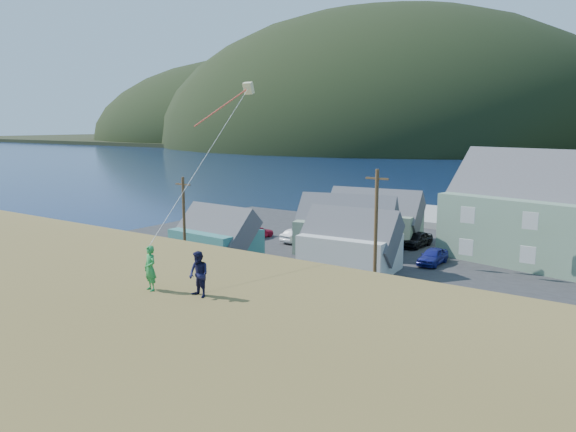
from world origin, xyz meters
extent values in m
plane|color=#0A1638|center=(0.00, 0.00, 0.00)|extent=(900.00, 900.00, 0.00)
cube|color=#4C3D19|center=(0.00, -17.50, 0.60)|extent=(110.00, 35.00, 1.20)
cube|color=#4C3D19|center=(0.00, -20.00, 1.80)|extent=(110.00, 35.00, 1.20)
cube|color=#4C3D19|center=(0.00, -22.50, 3.00)|extent=(110.00, 35.00, 1.20)
cube|color=#4C3D19|center=(0.00, -2.00, 0.05)|extent=(110.00, 8.00, 0.10)
cube|color=#28282B|center=(0.00, 17.00, 0.06)|extent=(72.00, 36.00, 0.12)
cube|color=gray|center=(-6.00, 40.00, 0.45)|extent=(26.00, 14.00, 0.90)
ellipsoid|color=black|center=(-220.00, 280.00, 2.00)|extent=(240.00, 216.00, 108.00)
ellipsoid|color=black|center=(-120.00, 260.00, 2.00)|extent=(260.00, 234.00, 143.00)
cube|color=#327275|center=(-18.25, 7.38, 1.48)|extent=(7.60, 5.90, 2.73)
cube|color=#47474C|center=(-18.25, 7.38, 3.58)|extent=(8.09, 5.79, 5.31)
cube|color=slate|center=(-9.59, 16.62, 1.72)|extent=(10.25, 8.10, 3.21)
cube|color=#47474C|center=(-9.59, 16.62, 4.13)|extent=(10.68, 8.03, 5.81)
cube|color=silver|center=(-5.99, 10.88, 1.66)|extent=(8.10, 6.09, 3.08)
cube|color=#47474C|center=(-5.99, 10.88, 3.96)|extent=(8.59, 6.03, 5.40)
cube|color=slate|center=(-10.05, 23.59, 1.66)|extent=(10.30, 6.99, 3.08)
cube|color=#47474C|center=(-10.05, 23.59, 4.06)|extent=(10.79, 7.01, 5.73)
cylinder|color=#47331E|center=(-16.40, 1.50, 4.22)|extent=(0.24, 0.24, 8.19)
cylinder|color=#47331E|center=(0.95, 1.50, 4.94)|extent=(0.24, 0.24, 9.65)
imported|color=black|center=(-4.71, 22.76, 0.89)|extent=(2.21, 4.67, 1.54)
imported|color=black|center=(-6.58, 18.93, 0.83)|extent=(2.33, 5.02, 1.42)
imported|color=silver|center=(-16.03, 17.73, 0.81)|extent=(1.99, 4.36, 1.39)
imported|color=#BC1736|center=(-20.78, 16.98, 0.78)|extent=(1.91, 3.99, 1.31)
imported|color=navy|center=(-0.75, 16.74, 0.85)|extent=(1.73, 4.30, 1.46)
imported|color=slate|center=(-16.15, 23.21, 0.86)|extent=(2.15, 4.64, 1.47)
imported|color=maroon|center=(-11.27, 25.06, 0.86)|extent=(2.90, 5.53, 1.49)
imported|color=#278F43|center=(2.69, -18.82, 7.95)|extent=(0.61, 0.47, 1.50)
imported|color=#141539|center=(4.49, -18.42, 7.94)|extent=(0.80, 0.67, 1.47)
cube|color=beige|center=(-0.65, -9.44, 14.30)|extent=(0.49, 0.47, 0.60)
cylinder|color=#E54D3C|center=(-1.25, -10.69, 13.40)|extent=(0.06, 0.06, 3.31)
cylinder|color=white|center=(1.02, -14.13, 11.50)|extent=(0.02, 0.02, 11.42)
camera|label=1|loc=(16.62, -30.88, 12.66)|focal=35.00mm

